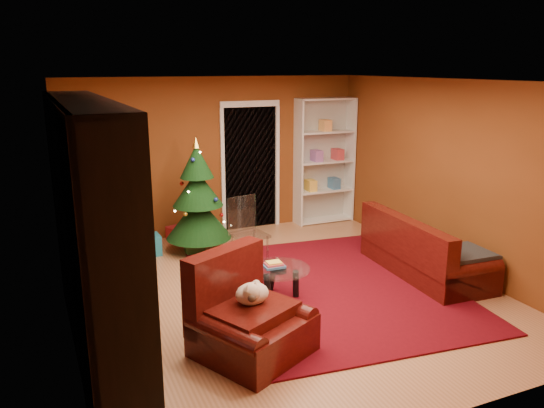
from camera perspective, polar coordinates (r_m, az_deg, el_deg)
name	(u,v)px	position (r m, az deg, el deg)	size (l,w,h in m)	color
floor	(284,293)	(6.80, 1.35, -9.59)	(5.00, 5.50, 0.05)	#9F6541
ceiling	(286,79)	(6.20, 1.50, 13.34)	(5.00, 5.50, 0.05)	silver
wall_back	(216,156)	(8.92, -6.06, 5.13)	(5.00, 0.05, 2.60)	brown
wall_left	(60,214)	(5.82, -21.82, -1.04)	(0.05, 5.50, 2.60)	brown
wall_right	(451,175)	(7.75, 18.68, 2.97)	(0.05, 5.50, 2.60)	brown
doorway	(251,169)	(9.11, -2.32, 3.81)	(1.06, 0.60, 2.16)	black
rug	(327,288)	(6.91, 5.89, -8.95)	(3.07, 3.58, 0.02)	#57060F
media_unit	(92,234)	(5.25, -18.79, -3.05)	(0.50, 3.24, 2.49)	black
christmas_tree	(198,197)	(8.04, -7.99, 0.78)	(0.99, 0.99, 1.77)	black
gift_box_teal	(150,245)	(8.20, -13.02, -4.31)	(0.30, 0.30, 0.30)	#18718D
gift_box_green	(194,244)	(8.17, -8.34, -4.25)	(0.28, 0.28, 0.28)	#257127
gift_box_red	(175,233)	(8.82, -10.44, -3.11)	(0.22, 0.22, 0.22)	maroon
white_bookshelf	(324,161)	(9.52, 5.66, 4.58)	(1.06, 0.38, 2.28)	white
armchair	(253,316)	(5.28, -2.10, -11.92)	(1.05, 1.05, 0.82)	#350A07
dog	(252,294)	(5.25, -2.16, -9.62)	(0.40, 0.30, 0.27)	beige
sofa	(426,244)	(7.50, 16.27, -4.20)	(1.95, 0.88, 0.84)	#350A07
coffee_table	(279,282)	(6.54, 0.72, -8.44)	(0.77, 0.77, 0.48)	gray
acrylic_chair	(249,235)	(7.52, -2.44, -3.38)	(0.45, 0.49, 0.88)	#66605B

